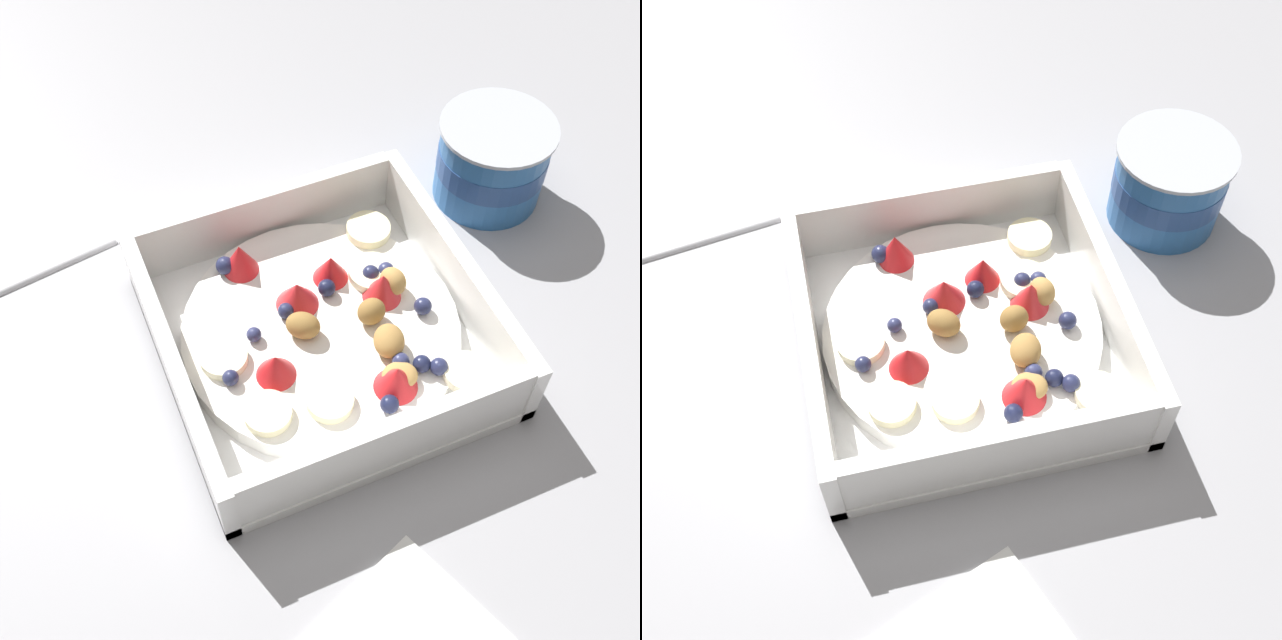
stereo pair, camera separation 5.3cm
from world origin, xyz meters
The scene contains 4 objects.
ground_plane centered at (0.00, 0.00, 0.00)m, with size 2.40×2.40×0.00m, color #9E9EA3.
fruit_bowl centered at (0.00, 0.02, 0.02)m, with size 0.21×0.21×0.06m.
spoon centered at (-0.15, -0.09, 0.00)m, with size 0.05×0.17×0.01m.
yogurt_cup centered at (-0.09, 0.20, 0.03)m, with size 0.09×0.09×0.07m.
Camera 1 is at (0.29, -0.11, 0.46)m, focal length 45.16 mm.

